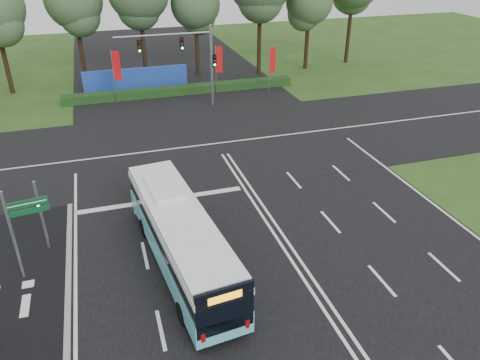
% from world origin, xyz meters
% --- Properties ---
extents(ground, '(120.00, 120.00, 0.00)m').
position_xyz_m(ground, '(0.00, 0.00, 0.00)').
color(ground, '#294918').
rests_on(ground, ground).
extents(road_main, '(20.00, 120.00, 0.04)m').
position_xyz_m(road_main, '(0.00, 0.00, 0.02)').
color(road_main, black).
rests_on(road_main, ground).
extents(road_cross, '(120.00, 14.00, 0.05)m').
position_xyz_m(road_cross, '(0.00, 12.00, 0.03)').
color(road_cross, black).
rests_on(road_cross, ground).
extents(bike_path, '(5.00, 18.00, 0.06)m').
position_xyz_m(bike_path, '(-12.50, -3.00, 0.03)').
color(bike_path, black).
rests_on(bike_path, ground).
extents(kerb_strip, '(0.25, 18.00, 0.12)m').
position_xyz_m(kerb_strip, '(-10.10, -3.00, 0.06)').
color(kerb_strip, gray).
rests_on(kerb_strip, ground).
extents(city_bus, '(3.46, 11.18, 3.16)m').
position_xyz_m(city_bus, '(-5.01, -1.24, 1.59)').
color(city_bus, '#58BCCC').
rests_on(city_bus, ground).
extents(pedestrian_signal, '(0.30, 0.43, 3.75)m').
position_xyz_m(pedestrian_signal, '(-11.05, 1.99, 2.05)').
color(pedestrian_signal, gray).
rests_on(pedestrian_signal, ground).
extents(street_sign, '(1.74, 0.35, 4.49)m').
position_xyz_m(street_sign, '(-11.66, 0.06, 2.79)').
color(street_sign, gray).
rests_on(street_sign, ground).
extents(banner_flag_left, '(0.70, 0.17, 4.80)m').
position_xyz_m(banner_flag_left, '(-5.92, 23.58, 3.12)').
color(banner_flag_left, gray).
rests_on(banner_flag_left, ground).
extents(banner_flag_mid, '(0.67, 0.18, 4.57)m').
position_xyz_m(banner_flag_mid, '(3.44, 23.71, 2.98)').
color(banner_flag_mid, gray).
rests_on(banner_flag_mid, ground).
extents(banner_flag_right, '(0.65, 0.14, 4.45)m').
position_xyz_m(banner_flag_right, '(8.26, 22.32, 2.91)').
color(banner_flag_right, gray).
rests_on(banner_flag_right, ground).
extents(traffic_light_gantry, '(8.41, 0.28, 7.00)m').
position_xyz_m(traffic_light_gantry, '(0.21, 20.50, 4.66)').
color(traffic_light_gantry, gray).
rests_on(traffic_light_gantry, ground).
extents(hedge, '(22.00, 1.20, 0.80)m').
position_xyz_m(hedge, '(0.00, 24.50, 0.40)').
color(hedge, '#173714').
rests_on(hedge, ground).
extents(blue_hoarding, '(10.00, 0.30, 2.20)m').
position_xyz_m(blue_hoarding, '(-4.00, 27.00, 1.10)').
color(blue_hoarding, '#1F43A9').
rests_on(blue_hoarding, ground).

